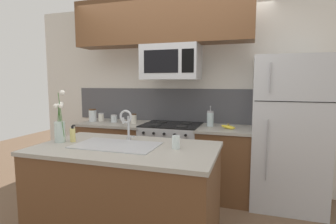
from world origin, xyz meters
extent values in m
plane|color=brown|center=(0.00, 0.00, 0.00)|extent=(10.00, 10.00, 0.00)
cube|color=silver|center=(0.30, 1.28, 1.30)|extent=(5.20, 0.10, 2.60)
cube|color=#4C4C51|center=(0.00, 1.22, 1.15)|extent=(3.25, 0.01, 0.48)
cube|color=brown|center=(-0.84, 0.90, 0.44)|extent=(0.92, 0.62, 0.88)
cube|color=#9E998E|center=(-0.84, 0.90, 0.89)|extent=(0.95, 0.65, 0.03)
cube|color=brown|center=(0.70, 0.90, 0.44)|extent=(0.65, 0.62, 0.88)
cube|color=#9E998E|center=(0.70, 0.90, 0.89)|extent=(0.68, 0.65, 0.03)
cube|color=#B7BABF|center=(0.00, 0.90, 0.46)|extent=(0.76, 0.62, 0.91)
cube|color=black|center=(0.00, 0.90, 0.92)|extent=(0.76, 0.62, 0.01)
cylinder|color=black|center=(-0.18, 0.76, 0.93)|extent=(0.15, 0.15, 0.01)
cylinder|color=black|center=(0.18, 0.76, 0.93)|extent=(0.15, 0.15, 0.01)
cylinder|color=black|center=(-0.18, 1.04, 0.93)|extent=(0.15, 0.15, 0.01)
cylinder|color=black|center=(0.18, 1.04, 0.93)|extent=(0.15, 0.15, 0.01)
cylinder|color=black|center=(-0.27, 0.58, 0.85)|extent=(0.03, 0.02, 0.03)
cylinder|color=black|center=(-0.14, 0.58, 0.85)|extent=(0.03, 0.02, 0.03)
cylinder|color=black|center=(0.00, 0.58, 0.85)|extent=(0.03, 0.02, 0.03)
cylinder|color=black|center=(0.14, 0.58, 0.85)|extent=(0.03, 0.02, 0.03)
cylinder|color=black|center=(0.27, 0.58, 0.85)|extent=(0.03, 0.02, 0.03)
cube|color=#B7BABF|center=(0.00, 0.88, 1.74)|extent=(0.74, 0.40, 0.44)
cube|color=black|center=(-0.07, 0.68, 1.74)|extent=(0.45, 0.00, 0.28)
cube|color=black|center=(0.27, 0.68, 1.74)|extent=(0.15, 0.00, 0.28)
cube|color=brown|center=(-0.14, 0.85, 2.26)|extent=(2.33, 0.34, 0.60)
cube|color=#B7BABF|center=(1.44, 0.92, 0.89)|extent=(0.81, 0.72, 1.78)
cube|color=black|center=(1.44, 0.56, 1.28)|extent=(0.78, 0.00, 0.01)
cylinder|color=#99999E|center=(1.19, 0.54, 1.53)|extent=(0.01, 0.01, 0.32)
cylinder|color=#99999E|center=(1.19, 0.54, 0.75)|extent=(0.01, 0.01, 0.68)
cylinder|color=silver|center=(-1.20, 0.88, 0.99)|extent=(0.11, 0.11, 0.17)
cylinder|color=#4C331E|center=(-1.20, 0.88, 1.08)|extent=(0.11, 0.11, 0.02)
cylinder|color=silver|center=(-1.09, 0.92, 0.96)|extent=(0.08, 0.08, 0.11)
cylinder|color=#B2B2B7|center=(-1.09, 0.92, 1.02)|extent=(0.08, 0.08, 0.01)
cylinder|color=silver|center=(-0.86, 0.90, 0.96)|extent=(0.09, 0.09, 0.10)
cylinder|color=#B2B2B7|center=(-0.86, 0.90, 1.01)|extent=(0.09, 0.09, 0.01)
cylinder|color=silver|center=(-0.54, 0.86, 0.97)|extent=(0.08, 0.08, 0.12)
cylinder|color=#4C331E|center=(-0.54, 0.86, 1.04)|extent=(0.08, 0.08, 0.01)
ellipsoid|color=yellow|center=(0.74, 0.83, 0.93)|extent=(0.17, 0.11, 0.06)
ellipsoid|color=yellow|center=(0.75, 0.85, 0.93)|extent=(0.18, 0.06, 0.05)
ellipsoid|color=yellow|center=(0.75, 0.83, 0.93)|extent=(0.18, 0.06, 0.06)
ellipsoid|color=yellow|center=(0.76, 0.85, 0.93)|extent=(0.17, 0.11, 0.07)
cylinder|color=brown|center=(0.75, 0.84, 0.96)|extent=(0.02, 0.02, 0.03)
cylinder|color=silver|center=(0.51, 0.96, 1.00)|extent=(0.09, 0.09, 0.18)
cylinder|color=#A3A3AA|center=(0.51, 0.96, 1.10)|extent=(0.08, 0.08, 0.02)
cylinder|color=#A3A3AA|center=(0.51, 0.96, 1.14)|extent=(0.01, 0.01, 0.05)
sphere|color=#A3A3AA|center=(0.51, 0.96, 1.17)|extent=(0.02, 0.02, 0.02)
cube|color=brown|center=(-0.05, -0.35, 0.44)|extent=(1.60, 0.90, 0.88)
cube|color=#9E998E|center=(-0.05, -0.35, 0.89)|extent=(1.63, 0.93, 0.03)
cube|color=#ADAFB5|center=(-0.15, -0.35, 0.91)|extent=(0.76, 0.44, 0.01)
cube|color=#ADAFB5|center=(-0.33, -0.35, 0.84)|extent=(0.30, 0.33, 0.15)
cube|color=#ADAFB5|center=(0.02, -0.35, 0.84)|extent=(0.30, 0.33, 0.15)
cylinder|color=#B7BABF|center=(-0.15, -0.09, 0.92)|extent=(0.04, 0.04, 0.02)
cylinder|color=#B7BABF|center=(-0.15, -0.09, 1.04)|extent=(0.02, 0.02, 0.22)
torus|color=#B7BABF|center=(-0.15, -0.14, 1.15)|extent=(0.13, 0.02, 0.13)
cylinder|color=#B7BABF|center=(-0.15, -0.20, 1.12)|extent=(0.02, 0.02, 0.06)
cube|color=#B7BABF|center=(-0.12, -0.09, 0.95)|extent=(0.07, 0.01, 0.01)
cylinder|color=#DBCC75|center=(-0.63, -0.33, 0.98)|extent=(0.05, 0.05, 0.13)
cylinder|color=black|center=(-0.63, -0.33, 1.05)|extent=(0.02, 0.02, 0.02)
cube|color=black|center=(-0.61, -0.33, 1.07)|extent=(0.03, 0.01, 0.01)
cylinder|color=silver|center=(0.40, -0.29, 0.97)|extent=(0.07, 0.07, 0.11)
cylinder|color=silver|center=(-0.73, -0.39, 1.01)|extent=(0.10, 0.10, 0.20)
cylinder|color=silver|center=(-0.73, -0.39, 0.95)|extent=(0.09, 0.09, 0.06)
cylinder|color=#386B2D|center=(-0.72, -0.39, 1.11)|extent=(0.04, 0.01, 0.29)
sphere|color=white|center=(-0.70, -0.39, 1.26)|extent=(0.04, 0.04, 0.04)
cylinder|color=#386B2D|center=(-0.69, -0.40, 1.18)|extent=(0.08, 0.04, 0.41)
sphere|color=white|center=(-0.65, -0.42, 1.39)|extent=(0.05, 0.05, 0.05)
cylinder|color=#386B2D|center=(-0.75, -0.37, 1.11)|extent=(0.04, 0.04, 0.29)
sphere|color=white|center=(-0.76, -0.36, 1.26)|extent=(0.04, 0.04, 0.04)
cylinder|color=#386B2D|center=(-0.75, -0.39, 1.11)|extent=(0.03, 0.01, 0.29)
sphere|color=white|center=(-0.76, -0.39, 1.26)|extent=(0.05, 0.05, 0.05)
cylinder|color=#386B2D|center=(-0.74, -0.36, 1.12)|extent=(0.02, 0.05, 0.30)
sphere|color=white|center=(-0.74, -0.34, 1.27)|extent=(0.05, 0.05, 0.05)
camera|label=1|loc=(1.00, -2.43, 1.48)|focal=28.00mm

